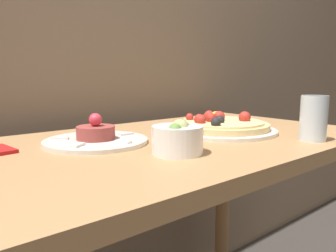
# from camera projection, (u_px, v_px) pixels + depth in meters

# --- Properties ---
(dining_table) EXTENTS (1.23, 0.64, 0.80)m
(dining_table) POSITION_uv_depth(u_px,v_px,m) (160.00, 190.00, 0.86)
(dining_table) COLOR #AD7F51
(dining_table) RESTS_ON ground_plane
(pizza_plate) EXTENTS (0.32, 0.32, 0.06)m
(pizza_plate) POSITION_uv_depth(u_px,v_px,m) (221.00, 126.00, 0.96)
(pizza_plate) COLOR silver
(pizza_plate) RESTS_ON dining_table
(tartare_plate) EXTENTS (0.25, 0.25, 0.07)m
(tartare_plate) POSITION_uv_depth(u_px,v_px,m) (96.00, 138.00, 0.81)
(tartare_plate) COLOR silver
(tartare_plate) RESTS_ON dining_table
(small_bowl) EXTENTS (0.11, 0.11, 0.07)m
(small_bowl) POSITION_uv_depth(u_px,v_px,m) (178.00, 138.00, 0.70)
(small_bowl) COLOR white
(small_bowl) RESTS_ON dining_table
(drinking_glass) EXTENTS (0.07, 0.07, 0.12)m
(drinking_glass) POSITION_uv_depth(u_px,v_px,m) (313.00, 118.00, 0.83)
(drinking_glass) COLOR silver
(drinking_glass) RESTS_ON dining_table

